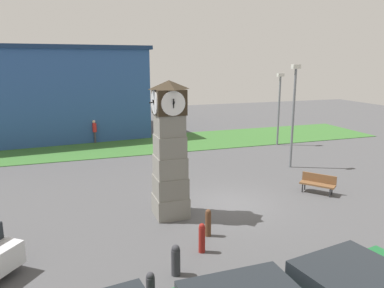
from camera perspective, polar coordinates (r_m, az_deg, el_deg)
name	(u,v)px	position (r m, az deg, el deg)	size (l,w,h in m)	color
ground_plane	(229,204)	(16.79, 5.72, -9.11)	(70.78, 70.78, 0.00)	#4C4C4F
clock_tower	(170,153)	(14.81, -3.39, -1.45)	(1.50, 1.47, 5.47)	gray
bollard_near_tower	(151,287)	(10.49, -6.34, -20.86)	(0.24, 0.24, 0.87)	#333338
bollard_mid_row	(176,260)	(11.51, -2.49, -17.21)	(0.27, 0.27, 0.97)	#333338
bollard_far_row	(202,238)	(12.67, 1.52, -14.07)	(0.22, 0.22, 1.02)	maroon
bollard_end_row	(208,222)	(13.73, 2.48, -11.85)	(0.22, 0.22, 1.02)	brown
bench	(318,182)	(18.86, 18.65, -5.57)	(1.41, 1.58, 0.90)	brown
pedestrian_crossing_lot	(94,130)	(29.30, -14.66, 2.09)	(0.32, 0.44, 1.78)	#3F3F47
street_lamp_near_road	(294,109)	(22.30, 15.22, 5.19)	(0.50, 0.24, 5.97)	slate
street_lamp_far_side	(279,103)	(28.22, 13.14, 6.07)	(0.50, 0.24, 5.28)	slate
warehouse_blue_far	(38,92)	(33.66, -22.38, 7.40)	(17.48, 11.77, 7.29)	#2D5193
grass_verge_far	(112,146)	(27.99, -12.06, -0.36)	(42.47, 6.53, 0.04)	#386B2D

